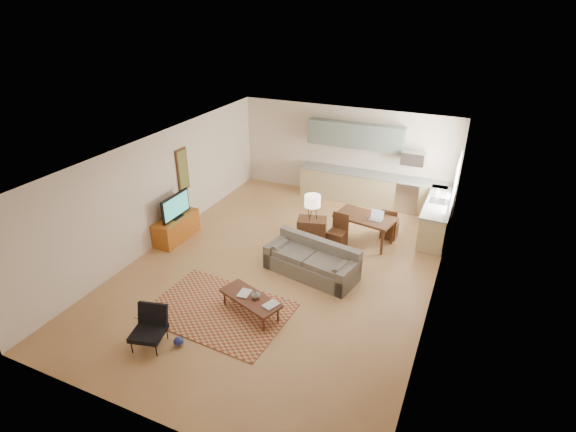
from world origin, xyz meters
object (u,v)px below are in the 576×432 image
at_px(sofa, 311,260).
at_px(dining_table, 364,229).
at_px(coffee_table, 251,305).
at_px(console_table, 312,233).
at_px(armchair, 148,330).
at_px(tv_credenza, 177,228).

bearing_deg(sofa, dining_table, 81.89).
relative_size(coffee_table, console_table, 1.64).
distance_m(console_table, dining_table, 1.34).
bearing_deg(dining_table, console_table, -133.62).
xyz_separation_m(armchair, console_table, (1.35, 4.33, 0.03)).
bearing_deg(tv_credenza, coffee_table, -30.98).
relative_size(sofa, tv_credenza, 1.62).
bearing_deg(coffee_table, armchair, -108.63).
xyz_separation_m(console_table, dining_table, (1.08, 0.79, -0.04)).
bearing_deg(armchair, tv_credenza, 105.34).
distance_m(coffee_table, tv_credenza, 3.63).
height_order(sofa, armchair, sofa).
relative_size(tv_credenza, dining_table, 0.93).
xyz_separation_m(coffee_table, console_table, (0.15, 2.82, 0.20)).
xyz_separation_m(sofa, dining_table, (0.67, 1.87, -0.01)).
bearing_deg(armchair, dining_table, 50.44).
bearing_deg(armchair, coffee_table, 37.46).
xyz_separation_m(armchair, dining_table, (2.43, 5.12, -0.00)).
relative_size(coffee_table, armchair, 1.80).
height_order(armchair, console_table, console_table).
height_order(coffee_table, tv_credenza, tv_credenza).
bearing_deg(dining_table, armchair, -105.20).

